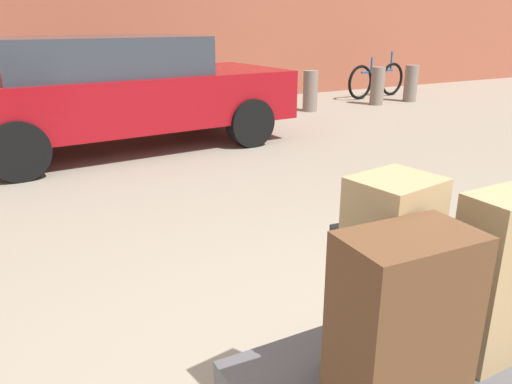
% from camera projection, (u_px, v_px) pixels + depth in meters
% --- Properties ---
extents(luggage_cart, '(1.25, 0.76, 0.34)m').
position_uv_depth(luggage_cart, '(402.00, 384.00, 1.92)').
color(luggage_cart, '#4C4C51').
rests_on(luggage_cart, ground_plane).
extents(suitcase_charcoal_rear_left, '(0.35, 0.30, 0.58)m').
position_uv_depth(suitcase_charcoal_rear_left, '(385.00, 305.00, 1.79)').
color(suitcase_charcoal_rear_left, '#2D2D33').
rests_on(suitcase_charcoal_rear_left, luggage_cart).
extents(suitcase_tan_stacked_top, '(0.38, 0.21, 0.68)m').
position_uv_depth(suitcase_tan_stacked_top, '(503.00, 277.00, 1.89)').
color(suitcase_tan_stacked_top, '#9E7F56').
rests_on(suitcase_tan_stacked_top, luggage_cart).
extents(suitcase_brown_front_left, '(0.40, 0.26, 0.70)m').
position_uv_depth(suitcase_brown_front_left, '(400.00, 343.00, 1.47)').
color(suitcase_brown_front_left, '#51331E').
rests_on(suitcase_brown_front_left, luggage_cart).
extents(duffel_bag_tan_topmost_pile, '(0.31, 0.28, 0.19)m').
position_uv_depth(duffel_bag_tan_topmost_pile, '(395.00, 205.00, 1.66)').
color(duffel_bag_tan_topmost_pile, '#9E7F56').
rests_on(duffel_bag_tan_topmost_pile, suitcase_charcoal_rear_left).
extents(parked_car, '(4.42, 2.17, 1.42)m').
position_uv_depth(parked_car, '(117.00, 90.00, 6.38)').
color(parked_car, maroon).
rests_on(parked_car, ground_plane).
extents(bicycle_leaning, '(1.75, 0.32, 0.96)m').
position_uv_depth(bicycle_leaning, '(377.00, 80.00, 10.85)').
color(bicycle_leaning, black).
rests_on(bicycle_leaning, ground_plane).
extents(bollard_kerb_near, '(0.27, 0.27, 0.74)m').
position_uv_depth(bollard_kerb_near, '(244.00, 96.00, 8.56)').
color(bollard_kerb_near, '#72665B').
rests_on(bollard_kerb_near, ground_plane).
extents(bollard_kerb_mid, '(0.27, 0.27, 0.74)m').
position_uv_depth(bollard_kerb_mid, '(310.00, 91.00, 9.17)').
color(bollard_kerb_mid, '#72665B').
rests_on(bollard_kerb_mid, ground_plane).
extents(bollard_kerb_far, '(0.27, 0.27, 0.74)m').
position_uv_depth(bollard_kerb_far, '(377.00, 86.00, 9.88)').
color(bollard_kerb_far, '#72665B').
rests_on(bollard_kerb_far, ground_plane).
extents(bollard_corner, '(0.27, 0.27, 0.74)m').
position_uv_depth(bollard_corner, '(411.00, 83.00, 10.28)').
color(bollard_corner, '#72665B').
rests_on(bollard_corner, ground_plane).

